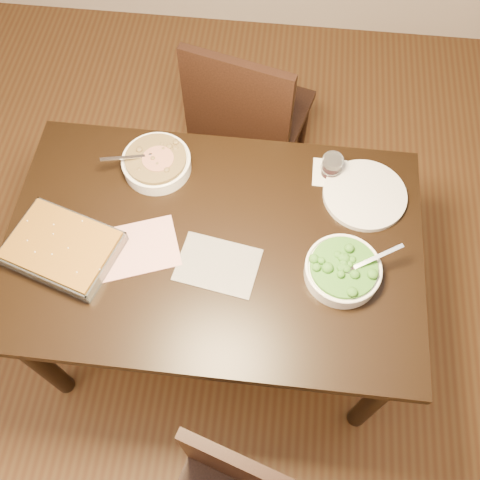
% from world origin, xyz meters
% --- Properties ---
extents(ground, '(4.00, 4.00, 0.00)m').
position_xyz_m(ground, '(0.00, 0.00, 0.00)').
color(ground, '#472814').
rests_on(ground, ground).
extents(table, '(1.40, 0.90, 0.75)m').
position_xyz_m(table, '(0.00, 0.00, 0.65)').
color(table, black).
rests_on(table, ground).
extents(magazine_a, '(0.32, 0.28, 0.01)m').
position_xyz_m(magazine_a, '(-0.25, -0.05, 0.75)').
color(magazine_a, '#9F2D38').
rests_on(magazine_a, table).
extents(magazine_b, '(0.29, 0.23, 0.00)m').
position_xyz_m(magazine_b, '(0.03, -0.08, 0.75)').
color(magazine_b, '#26252D').
rests_on(magazine_b, table).
extents(coaster, '(0.12, 0.12, 0.00)m').
position_xyz_m(coaster, '(0.38, 0.32, 0.75)').
color(coaster, white).
rests_on(coaster, table).
extents(stew_bowl, '(0.26, 0.25, 0.09)m').
position_xyz_m(stew_bowl, '(-0.24, 0.28, 0.78)').
color(stew_bowl, white).
rests_on(stew_bowl, table).
extents(broccoli_bowl, '(0.27, 0.25, 0.09)m').
position_xyz_m(broccoli_bowl, '(0.43, -0.07, 0.78)').
color(broccoli_bowl, white).
rests_on(broccoli_bowl, table).
extents(baking_dish, '(0.40, 0.34, 0.06)m').
position_xyz_m(baking_dish, '(-0.48, -0.09, 0.78)').
color(baking_dish, silver).
rests_on(baking_dish, table).
extents(wine_tumbler, '(0.07, 0.07, 0.08)m').
position_xyz_m(wine_tumbler, '(0.38, 0.32, 0.80)').
color(wine_tumbler, black).
rests_on(wine_tumbler, coaster).
extents(dinner_plate, '(0.29, 0.29, 0.02)m').
position_xyz_m(dinner_plate, '(0.50, 0.24, 0.76)').
color(dinner_plate, silver).
rests_on(dinner_plate, table).
extents(chair_far, '(0.55, 0.55, 0.96)m').
position_xyz_m(chair_far, '(0.04, 0.73, 0.54)').
color(chair_far, black).
rests_on(chair_far, ground).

